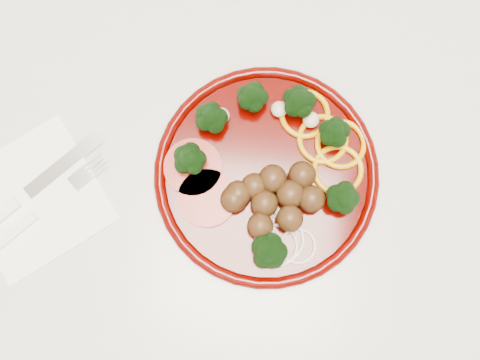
# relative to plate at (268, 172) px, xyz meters

# --- Properties ---
(counter) EXTENTS (2.40, 0.60, 0.90)m
(counter) POSITION_rel_plate_xyz_m (-0.21, 0.02, -0.47)
(counter) COLOR beige
(counter) RESTS_ON ground
(plate) EXTENTS (0.26, 0.26, 0.05)m
(plate) POSITION_rel_plate_xyz_m (0.00, 0.00, 0.00)
(plate) COLOR #3E0100
(plate) RESTS_ON counter
(napkin) EXTENTS (0.21, 0.21, 0.00)m
(napkin) POSITION_rel_plate_xyz_m (-0.27, -0.06, -0.01)
(napkin) COLOR white
(napkin) RESTS_ON counter
(knife) EXTENTS (0.15, 0.15, 0.01)m
(knife) POSITION_rel_plate_xyz_m (-0.29, -0.06, -0.01)
(knife) COLOR silver
(knife) RESTS_ON napkin
(fork) EXTENTS (0.13, 0.14, 0.01)m
(fork) POSITION_rel_plate_xyz_m (-0.28, -0.09, -0.01)
(fork) COLOR white
(fork) RESTS_ON napkin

